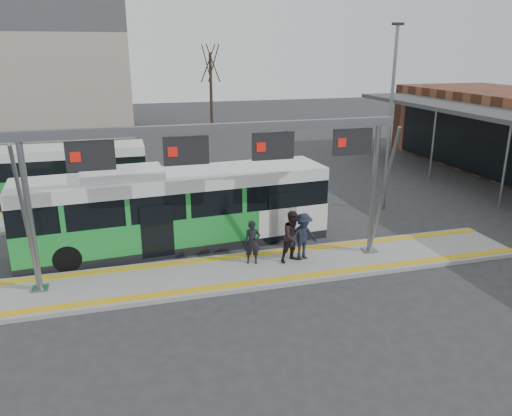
{
  "coord_description": "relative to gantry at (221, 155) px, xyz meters",
  "views": [
    {
      "loc": [
        -3.7,
        -15.88,
        7.71
      ],
      "look_at": [
        1.65,
        3.0,
        1.41
      ],
      "focal_mm": 35.0,
      "sensor_mm": 36.0,
      "label": 1
    }
  ],
  "objects": [
    {
      "name": "tactile_second",
      "position": [
        -3.65,
        8.9,
        -4.14
      ],
      "size": [
        20.0,
        0.35,
        0.02
      ],
      "color": "gold",
      "rests_on": "platform_second"
    },
    {
      "name": "ground",
      "position": [
        0.35,
        -0.25,
        -4.3
      ],
      "size": [
        120.0,
        120.0,
        0.0
      ],
      "primitive_type": "plane",
      "color": "#2D2D30",
      "rests_on": "ground"
    },
    {
      "name": "tree_mid",
      "position": [
        5.57,
        30.73,
        2.03
      ],
      "size": [
        1.4,
        1.4,
        8.35
      ],
      "color": "#382B21",
      "rests_on": "ground"
    },
    {
      "name": "tree_left",
      "position": [
        -3.29,
        30.64,
        1.58
      ],
      "size": [
        1.4,
        1.4,
        7.75
      ],
      "color": "#382B21",
      "rests_on": "ground"
    },
    {
      "name": "platform_main",
      "position": [
        0.35,
        -0.25,
        -4.22
      ],
      "size": [
        22.0,
        3.0,
        0.15
      ],
      "primitive_type": "cube",
      "color": "gray",
      "rests_on": "ground"
    },
    {
      "name": "tactile_main",
      "position": [
        0.35,
        -0.25,
        -4.14
      ],
      "size": [
        22.0,
        2.65,
        0.02
      ],
      "color": "gold",
      "rests_on": "platform_main"
    },
    {
      "name": "gantry",
      "position": [
        0.0,
        0.0,
        0.0
      ],
      "size": [
        13.0,
        1.68,
        5.2
      ],
      "color": "slate",
      "rests_on": "platform_main"
    },
    {
      "name": "lamp_east",
      "position": [
        9.32,
        5.11,
        0.35
      ],
      "size": [
        0.5,
        0.25,
        8.82
      ],
      "color": "slate",
      "rests_on": "ground"
    },
    {
      "name": "passenger_c",
      "position": [
        3.05,
        0.04,
        -3.25
      ],
      "size": [
        1.26,
        0.87,
        1.79
      ],
      "primitive_type": "imported",
      "rotation": [
        0.0,
        0.0,
        0.18
      ],
      "color": "black",
      "rests_on": "platform_main"
    },
    {
      "name": "platform_second",
      "position": [
        -3.65,
        7.75,
        -4.22
      ],
      "size": [
        20.0,
        3.0,
        0.15
      ],
      "primitive_type": "cube",
      "color": "gray",
      "rests_on": "ground"
    },
    {
      "name": "hero_bus",
      "position": [
        -1.25,
        3.06,
        -2.76
      ],
      "size": [
        12.34,
        3.43,
        3.35
      ],
      "rotation": [
        0.0,
        0.0,
        0.07
      ],
      "color": "black",
      "rests_on": "ground"
    },
    {
      "name": "bg_bus_green",
      "position": [
        -7.67,
        11.16,
        -2.88
      ],
      "size": [
        11.48,
        2.56,
        2.86
      ],
      "rotation": [
        0.0,
        0.0,
        -0.01
      ],
      "color": "black",
      "rests_on": "ground"
    },
    {
      "name": "passenger_b",
      "position": [
        2.63,
        -0.06,
        -3.18
      ],
      "size": [
        1.11,
        0.97,
        1.95
      ],
      "primitive_type": "imported",
      "rotation": [
        0.0,
        0.0,
        0.28
      ],
      "color": "black",
      "rests_on": "platform_main"
    },
    {
      "name": "passenger_a",
      "position": [
        1.14,
        0.19,
        -3.34
      ],
      "size": [
        0.66,
        0.51,
        1.62
      ],
      "primitive_type": "imported",
      "rotation": [
        0.0,
        0.0,
        -0.22
      ],
      "color": "black",
      "rests_on": "platform_main"
    }
  ]
}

